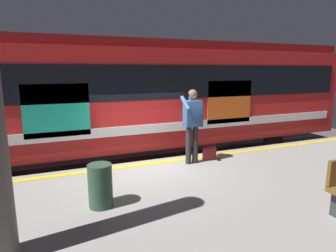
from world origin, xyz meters
TOP-DOWN VIEW (x-y plane):
  - ground_plane at (0.00, 0.00)m, footprint 23.66×23.66m
  - platform at (0.00, 2.29)m, footprint 13.86×4.58m
  - safety_line at (0.00, 0.30)m, footprint 13.58×0.16m
  - track_rail_near at (0.00, -1.17)m, footprint 18.02×0.08m
  - track_rail_far at (0.00, -2.60)m, footprint 18.02×0.08m
  - train_carriage at (-0.38, -1.88)m, footprint 13.55×2.88m
  - passenger at (-0.98, 0.62)m, footprint 0.57×0.55m
  - handbag at (-1.52, 0.56)m, footprint 0.32×0.30m
  - trash_bin at (1.46, 2.07)m, footprint 0.40×0.40m

SIDE VIEW (x-z plane):
  - ground_plane at x=0.00m, z-range 0.00..0.00m
  - track_rail_near at x=0.00m, z-range 0.00..0.16m
  - track_rail_far at x=0.00m, z-range 0.00..0.16m
  - platform at x=0.00m, z-range 0.00..0.86m
  - safety_line at x=0.00m, z-range 0.86..0.87m
  - handbag at x=-1.52m, z-range 0.85..1.23m
  - trash_bin at x=1.46m, z-range 0.86..1.59m
  - passenger at x=-0.98m, z-range 1.03..2.82m
  - train_carriage at x=-0.38m, z-range 0.54..4.28m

